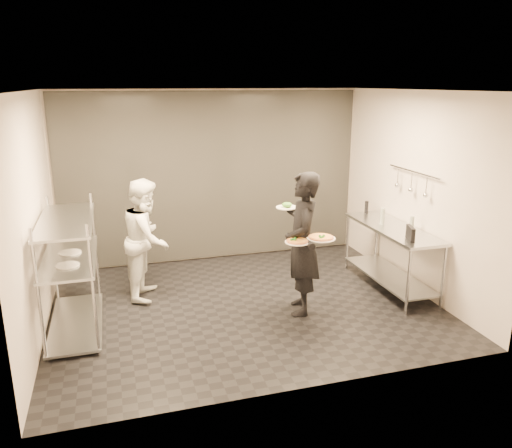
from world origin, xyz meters
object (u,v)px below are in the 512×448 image
object	(u,v)px
pass_rack	(71,268)
salad_plate	(287,206)
pos_monitor	(410,233)
bottle_green	(382,216)
bottle_dark	(366,207)
prep_counter	(391,247)
waiter	(302,244)
bottle_clear	(412,223)
chef	(147,239)
pizza_plate_near	(297,241)
pizza_plate_far	(321,238)

from	to	relation	value
pass_rack	salad_plate	xyz separation A→B (m)	(2.70, -0.08, 0.59)
pos_monitor	bottle_green	world-z (taller)	bottle_green
salad_plate	bottle_dark	size ratio (longest dim) A/B	1.47
bottle_dark	prep_counter	bearing A→B (deg)	-90.62
pass_rack	bottle_green	size ratio (longest dim) A/B	6.78
prep_counter	waiter	world-z (taller)	waiter
bottle_green	bottle_clear	size ratio (longest dim) A/B	1.19
chef	pizza_plate_near	size ratio (longest dim) A/B	5.52
chef	pos_monitor	world-z (taller)	chef
bottle_green	pos_monitor	bearing A→B (deg)	-93.32
prep_counter	chef	size ratio (longest dim) A/B	1.08
salad_plate	pass_rack	bearing A→B (deg)	178.27
prep_counter	bottle_clear	size ratio (longest dim) A/B	9.04
pizza_plate_near	bottle_dark	xyz separation A→B (m)	(1.68, 1.38, -0.02)
pizza_plate_near	bottle_clear	bearing A→B (deg)	11.15
bottle_green	bottle_dark	world-z (taller)	bottle_green
waiter	pass_rack	bearing A→B (deg)	-81.42
salad_plate	pos_monitor	size ratio (longest dim) A/B	1.11
pass_rack	prep_counter	world-z (taller)	pass_rack
waiter	bottle_green	world-z (taller)	waiter
pizza_plate_far	bottle_clear	size ratio (longest dim) A/B	1.78
pass_rack	pizza_plate_near	bearing A→B (deg)	-12.28
pass_rack	bottle_green	distance (m)	4.27
prep_counter	chef	world-z (taller)	chef
pass_rack	bottle_dark	size ratio (longest dim) A/B	8.34
pass_rack	chef	xyz separation A→B (m)	(0.95, 0.71, 0.06)
pass_rack	bottle_green	xyz separation A→B (m)	(4.26, 0.18, 0.27)
pizza_plate_far	salad_plate	xyz separation A→B (m)	(-0.28, 0.48, 0.31)
pos_monitor	bottle_clear	world-z (taller)	bottle_clear
bottle_green	bottle_clear	world-z (taller)	bottle_green
waiter	pos_monitor	distance (m)	1.43
waiter	pizza_plate_far	world-z (taller)	waiter
chef	pos_monitor	distance (m)	3.52
chef	bottle_green	bearing A→B (deg)	-83.50
chef	bottle_dark	bearing A→B (deg)	-72.83
pass_rack	pos_monitor	distance (m)	4.26
prep_counter	pizza_plate_near	bearing A→B (deg)	-160.90
waiter	pizza_plate_near	world-z (taller)	waiter
pos_monitor	bottle_clear	size ratio (longest dim) A/B	1.28
chef	bottle_dark	world-z (taller)	chef
pass_rack	bottle_green	world-z (taller)	pass_rack
prep_counter	pizza_plate_far	xyz separation A→B (m)	(-1.36, -0.57, 0.43)
waiter	salad_plate	xyz separation A→B (m)	(-0.11, 0.28, 0.44)
prep_counter	salad_plate	bearing A→B (deg)	-177.07
pizza_plate_far	salad_plate	size ratio (longest dim) A/B	1.25
chef	bottle_clear	world-z (taller)	chef
waiter	salad_plate	world-z (taller)	waiter
pass_rack	prep_counter	xyz separation A→B (m)	(4.33, 0.00, -0.14)
waiter	salad_plate	distance (m)	0.53
pizza_plate_near	bottle_dark	distance (m)	2.18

